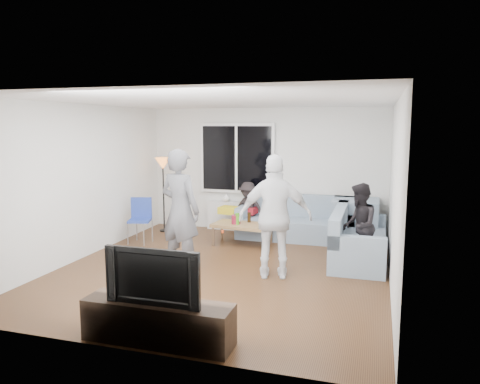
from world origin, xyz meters
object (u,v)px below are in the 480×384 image
(sofa_right_section, at_px, (359,235))
(spectator_back, at_px, (248,209))
(side_chair, at_px, (140,221))
(coffee_table, at_px, (242,234))
(player_right, at_px, (275,217))
(tv_console, at_px, (158,322))
(television, at_px, (157,274))
(spectator_right, at_px, (359,226))
(player_left, at_px, (180,210))
(sofa_back_section, at_px, (296,218))
(floor_lamp, at_px, (164,195))

(sofa_right_section, height_order, spectator_back, spectator_back)
(side_chair, bearing_deg, spectator_back, 16.93)
(coffee_table, xyz_separation_m, spectator_back, (-0.11, 0.75, 0.35))
(sofa_right_section, relative_size, player_right, 1.09)
(tv_console, distance_m, television, 0.52)
(player_right, relative_size, spectator_right, 1.36)
(coffee_table, xyz_separation_m, side_chair, (-1.91, -0.47, 0.23))
(coffee_table, xyz_separation_m, player_left, (-0.47, -1.77, 0.75))
(spectator_right, relative_size, spectator_back, 1.23)
(coffee_table, bearing_deg, sofa_back_section, 38.77)
(player_right, bearing_deg, side_chair, -36.29)
(sofa_right_section, bearing_deg, tv_console, 152.83)
(coffee_table, xyz_separation_m, player_right, (1.00, -1.67, 0.71))
(television, bearing_deg, spectator_right, 59.96)
(player_right, height_order, tv_console, player_right)
(sofa_back_section, distance_m, sofa_right_section, 1.69)
(side_chair, distance_m, spectator_back, 2.18)
(side_chair, relative_size, spectator_back, 0.78)
(sofa_back_section, xyz_separation_m, player_left, (-1.37, -2.48, 0.52))
(sofa_right_section, xyz_separation_m, spectator_back, (-2.27, 1.16, 0.13))
(spectator_back, relative_size, television, 1.07)
(spectator_right, bearing_deg, spectator_back, -128.86)
(player_left, bearing_deg, television, 123.27)
(coffee_table, distance_m, television, 4.10)
(coffee_table, xyz_separation_m, tv_console, (0.29, -4.05, 0.02))
(floor_lamp, height_order, television, floor_lamp)
(floor_lamp, distance_m, spectator_right, 4.30)
(sofa_right_section, xyz_separation_m, player_right, (-1.16, -1.26, 0.49))
(sofa_back_section, relative_size, floor_lamp, 1.47)
(floor_lamp, bearing_deg, player_left, -58.38)
(player_left, xyz_separation_m, tv_console, (0.76, -2.29, -0.73))
(side_chair, bearing_deg, player_right, -39.56)
(player_right, bearing_deg, floor_lamp, -51.36)
(spectator_right, distance_m, tv_console, 3.76)
(player_left, distance_m, tv_console, 2.52)
(coffee_table, distance_m, tv_console, 4.06)
(sofa_back_section, relative_size, television, 2.24)
(sofa_right_section, height_order, player_left, player_left)
(television, bearing_deg, floor_lamp, 115.47)
(sofa_back_section, height_order, spectator_right, spectator_right)
(coffee_table, bearing_deg, tv_console, -85.91)
(spectator_right, relative_size, tv_console, 0.84)
(player_left, bearing_deg, spectator_right, -145.41)
(sofa_back_section, xyz_separation_m, spectator_right, (1.27, -1.54, 0.25))
(player_right, height_order, spectator_right, player_right)
(spectator_back, relative_size, tv_console, 0.69)
(player_right, bearing_deg, spectator_back, -79.23)
(side_chair, height_order, player_left, player_left)
(player_right, distance_m, tv_console, 2.58)
(sofa_back_section, relative_size, spectator_right, 1.70)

